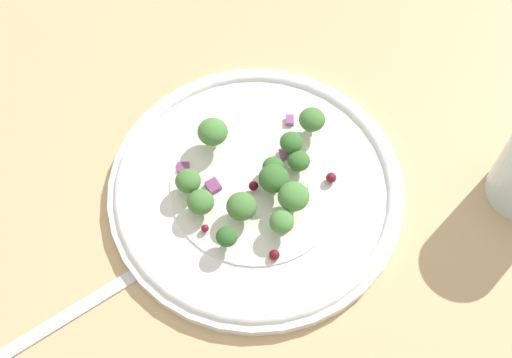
{
  "coord_description": "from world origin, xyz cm",
  "views": [
    {
      "loc": [
        21.9,
        20.95,
        58.05
      ],
      "look_at": [
        0.93,
        -1.41,
        2.7
      ],
      "focal_mm": 47.43,
      "sensor_mm": 36.0,
      "label": 1
    }
  ],
  "objects": [
    {
      "name": "broccoli_floret_3",
      "position": [
        -7.28,
        -2.19,
        3.41
      ],
      "size": [
        2.58,
        2.58,
        2.61
      ],
      "color": "#8EB77A",
      "rests_on": "plate"
    },
    {
      "name": "broccoli_floret_5",
      "position": [
        5.84,
        -5.4,
        3.07
      ],
      "size": [
        2.41,
        2.41,
        2.45
      ],
      "color": "#8EB77A",
      "rests_on": "plate"
    },
    {
      "name": "onion_bit_3",
      "position": [
        -6.55,
        -4.44,
        1.61
      ],
      "size": [
        1.32,
        1.33,
        0.59
      ],
      "primitive_type": "cube",
      "rotation": [
        0.0,
        0.0,
        0.8
      ],
      "color": "#934C84",
      "rests_on": "plate"
    },
    {
      "name": "broccoli_floret_1",
      "position": [
        -3.31,
        -0.02,
        2.82
      ],
      "size": [
        2.14,
        2.14,
        2.17
      ],
      "color": "#9EC684",
      "rests_on": "plate"
    },
    {
      "name": "plate",
      "position": [
        0.93,
        -1.41,
        0.86
      ],
      "size": [
        28.4,
        28.4,
        1.7
      ],
      "color": "white",
      "rests_on": "ground_plane"
    },
    {
      "name": "onion_bit_0",
      "position": [
        -3.47,
        -1.92,
        1.7
      ],
      "size": [
        1.56,
        1.56,
        0.35
      ],
      "primitive_type": "cube",
      "rotation": [
        0.0,
        0.0,
        2.59
      ],
      "color": "#934C84",
      "rests_on": "plate"
    },
    {
      "name": "onion_bit_1",
      "position": [
        -1.62,
        2.39,
        1.76
      ],
      "size": [
        1.33,
        1.32,
        0.55
      ],
      "primitive_type": "cube",
      "rotation": [
        0.0,
        0.0,
        0.75
      ],
      "color": "#843D75",
      "rests_on": "plate"
    },
    {
      "name": "ground_plane",
      "position": [
        0.0,
        0.0,
        -1.0
      ],
      "size": [
        180.0,
        180.0,
        2.0
      ],
      "primitive_type": "cube",
      "color": "tan"
    },
    {
      "name": "broccoli_floret_2",
      "position": [
        6.39,
        -2.99,
        2.95
      ],
      "size": [
        2.5,
        2.5,
        2.53
      ],
      "color": "#8EB77A",
      "rests_on": "plate"
    },
    {
      "name": "cranberry_1",
      "position": [
        1.43,
        -1.21,
        2.23
      ],
      "size": [
        0.92,
        0.92,
        0.92
      ],
      "primitive_type": "sphere",
      "color": "#4C0A14",
      "rests_on": "plate"
    },
    {
      "name": "onion_bit_4",
      "position": [
        4.73,
        -7.64,
        1.48
      ],
      "size": [
        1.58,
        1.57,
        0.38
      ],
      "primitive_type": "cube",
      "rotation": [
        0.0,
        0.0,
        2.42
      ],
      "color": "#843D75",
      "rests_on": "plate"
    },
    {
      "name": "broccoli_floret_10",
      "position": [
        7.02,
        1.29,
        3.16
      ],
      "size": [
        1.95,
        1.95,
        1.98
      ],
      "color": "#ADD18E",
      "rests_on": "plate"
    },
    {
      "name": "broccoli_floret_8",
      "position": [
        2.47,
        3.6,
        3.19
      ],
      "size": [
        2.25,
        2.25,
        2.28
      ],
      "color": "#ADD18E",
      "rests_on": "plate"
    },
    {
      "name": "broccoli_floret_7",
      "position": [
        0.27,
        0.21,
        3.44
      ],
      "size": [
        2.84,
        2.84,
        2.88
      ],
      "color": "#9EC684",
      "rests_on": "plate"
    },
    {
      "name": "fork",
      "position": [
        18.47,
        -3.29,
        0.25
      ],
      "size": [
        18.66,
        4.59,
        0.5
      ],
      "color": "silver",
      "rests_on": "ground_plane"
    },
    {
      "name": "cranberry_3",
      "position": [
        -1.26,
        -1.59,
        2.0
      ],
      "size": [
        0.86,
        0.86,
        0.86
      ],
      "primitive_type": "sphere",
      "color": "maroon",
      "rests_on": "plate"
    },
    {
      "name": "cranberry_2",
      "position": [
        4.71,
        5.03,
        1.79
      ],
      "size": [
        0.97,
        0.97,
        0.97
      ],
      "primitive_type": "sphere",
      "color": "maroon",
      "rests_on": "plate"
    },
    {
      "name": "broccoli_floret_11",
      "position": [
        4.05,
        0.21,
        3.19
      ],
      "size": [
        2.79,
        2.79,
        2.82
      ],
      "color": "#ADD18E",
      "rests_on": "plate"
    },
    {
      "name": "dressing_pool",
      "position": [
        0.93,
        -1.41,
        1.3
      ],
      "size": [
        16.47,
        16.47,
        0.2
      ],
      "primitive_type": "cylinder",
      "color": "white",
      "rests_on": "plate"
    },
    {
      "name": "broccoli_floret_4",
      "position": [
        -4.01,
        -1.73,
        3.31
      ],
      "size": [
        2.24,
        2.24,
        2.27
      ],
      "color": "#ADD18E",
      "rests_on": "plate"
    },
    {
      "name": "broccoli_floret_9",
      "position": [
        -1.12,
        -1.21,
        2.74
      ],
      "size": [
        2.08,
        2.08,
        2.1
      ],
      "color": "#9EC684",
      "rests_on": "plate"
    },
    {
      "name": "cranberry_0",
      "position": [
        7.55,
        -1.17,
        1.9
      ],
      "size": [
        0.72,
        0.72,
        0.72
      ],
      "primitive_type": "sphere",
      "color": "maroon",
      "rests_on": "plate"
    },
    {
      "name": "broccoli_floret_6",
      "position": [
        0.79,
        -7.63,
        3.6
      ],
      "size": [
        2.92,
        2.92,
        2.96
      ],
      "color": "#ADD18E",
      "rests_on": "plate"
    },
    {
      "name": "broccoli_floret_0",
      "position": [
        0.38,
        2.59,
        3.47
      ],
      "size": [
        2.91,
        2.91,
        2.95
      ],
      "color": "#ADD18E",
      "rests_on": "plate"
    },
    {
      "name": "cranberry_4",
      "position": [
        -4.64,
        3.09,
        2.01
      ],
      "size": [
        0.99,
        0.99,
        0.99
      ],
      "primitive_type": "sphere",
      "color": "maroon",
      "rests_on": "plate"
    },
    {
      "name": "onion_bit_2",
      "position": [
        4.01,
        -4.07,
        1.67
      ],
      "size": [
        1.44,
        1.52,
        0.52
      ],
      "primitive_type": "cube",
      "rotation": [
        0.0,
        0.0,
        1.37
      ],
      "color": "#843D75",
      "rests_on": "plate"
    }
  ]
}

